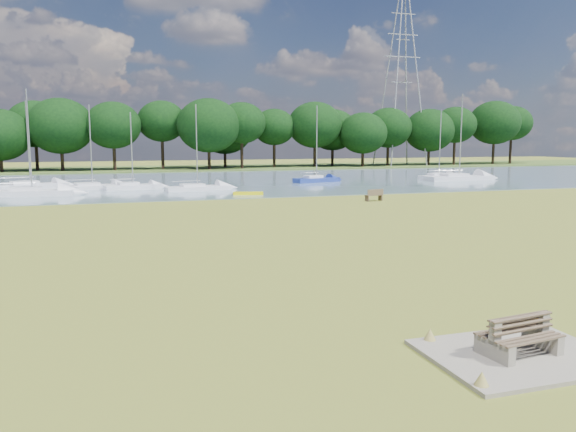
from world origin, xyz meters
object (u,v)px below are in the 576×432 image
object	(u,v)px
sailboat_0	(439,175)
sailboat_4	(132,185)
kayak	(248,193)
sailboat_2	(458,176)
sailboat_3	(31,190)
sailboat_6	(316,178)
sailboat_8	(197,186)
bench_pair	(519,337)
pylon	(402,54)
riverbank_bench	(374,195)
sailboat_9	(92,185)
sailboat_7	(30,184)

from	to	relation	value
sailboat_0	sailboat_4	world-z (taller)	sailboat_0
kayak	sailboat_2	size ratio (longest dim) A/B	0.26
sailboat_3	sailboat_6	distance (m)	30.40
kayak	sailboat_6	xyz separation A→B (m)	(10.99, 12.02, 0.37)
sailboat_3	sailboat_8	world-z (taller)	sailboat_3
bench_pair	sailboat_8	distance (m)	44.53
pylon	sailboat_2	xyz separation A→B (m)	(-11.41, -35.61, -19.82)
sailboat_2	sailboat_4	size ratio (longest dim) A/B	1.36
kayak	pylon	xyz separation A→B (m)	(39.93, 45.14, 20.20)
sailboat_2	sailboat_4	distance (m)	38.30
riverbank_bench	sailboat_0	bearing A→B (deg)	35.15
kayak	sailboat_0	size ratio (longest dim) A/B	0.31
riverbank_bench	sailboat_6	distance (m)	19.78
riverbank_bench	sailboat_9	size ratio (longest dim) A/B	0.20
riverbank_bench	sailboat_0	distance (m)	27.61
sailboat_4	sailboat_7	world-z (taller)	sailboat_7
sailboat_8	sailboat_3	bearing A→B (deg)	173.14
sailboat_3	bench_pair	bearing A→B (deg)	-63.36
sailboat_6	sailboat_2	bearing A→B (deg)	-23.85
kayak	sailboat_3	bearing A→B (deg)	178.52
sailboat_0	bench_pair	bearing A→B (deg)	-135.95
bench_pair	kayak	distance (m)	38.96
sailboat_6	pylon	bearing A→B (deg)	33.12
riverbank_bench	sailboat_8	xyz separation A→B (m)	(-12.62, 13.30, -0.04)
sailboat_2	sailboat_8	distance (m)	32.55
sailboat_0	sailboat_6	bearing A→B (deg)	166.48
bench_pair	pylon	xyz separation A→B (m)	(42.74, 84.00, 19.88)
kayak	sailboat_9	world-z (taller)	sailboat_9
sailboat_6	sailboat_9	xyz separation A→B (m)	(-24.62, -2.35, -0.08)
sailboat_2	sailboat_9	size ratio (longest dim) A/B	1.25
sailboat_6	sailboat_0	bearing A→B (deg)	-13.96
sailboat_8	sailboat_4	bearing A→B (deg)	143.27
kayak	sailboat_3	xyz separation A→B (m)	(-18.59, 5.02, 0.34)
bench_pair	sailboat_7	bearing A→B (deg)	101.11
sailboat_6	sailboat_7	size ratio (longest dim) A/B	1.00
riverbank_bench	sailboat_6	xyz separation A→B (m)	(2.17, 19.66, 0.06)
sailboat_0	sailboat_4	size ratio (longest dim) A/B	1.13
sailboat_0	sailboat_3	xyz separation A→B (m)	(-46.24, -7.52, 0.01)
kayak	sailboat_4	distance (m)	13.13
pylon	sailboat_0	size ratio (longest dim) A/B	3.77
riverbank_bench	sailboat_0	world-z (taller)	sailboat_0
bench_pair	pylon	world-z (taller)	pylon
sailboat_6	sailboat_8	distance (m)	16.10
sailboat_8	sailboat_0	bearing A→B (deg)	3.00
pylon	sailboat_6	distance (m)	48.24
sailboat_7	pylon	bearing A→B (deg)	6.21
sailboat_2	sailboat_6	distance (m)	17.70
sailboat_0	sailboat_8	bearing A→B (deg)	177.05
bench_pair	sailboat_6	bearing A→B (deg)	67.64
sailboat_3	sailboat_8	bearing A→B (deg)	9.33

